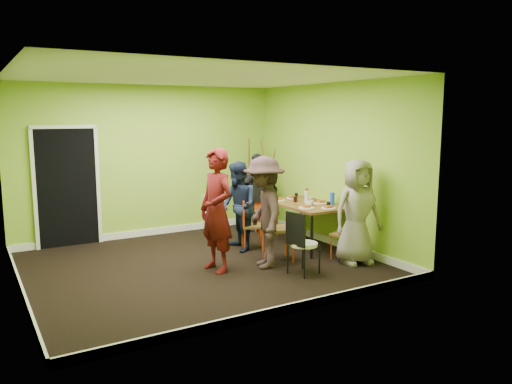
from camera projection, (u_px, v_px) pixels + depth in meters
ground at (201, 265)px, 7.58m from camera, size 5.00×5.00×0.00m
room_walls at (197, 201)px, 7.46m from camera, size 5.04×4.54×2.82m
dining_table at (306, 206)px, 8.61m from camera, size 0.90×1.50×0.75m
chair_left_far at (248, 221)px, 8.42m from camera, size 0.46×0.45×0.86m
chair_left_near at (273, 223)px, 7.73m from camera, size 0.55×0.55×1.07m
chair_back_end at (264, 197)px, 9.60m from camera, size 0.49×0.54×0.97m
chair_front_end at (349, 230)px, 7.77m from camera, size 0.44×0.44×0.86m
chair_bentwood at (301, 240)px, 7.05m from camera, size 0.43×0.42×0.92m
easel at (261, 183)px, 10.16m from camera, size 0.72×0.68×1.80m
plate_near_left at (278, 200)px, 8.87m from camera, size 0.24×0.24×0.01m
plate_near_right at (307, 208)px, 8.16m from camera, size 0.26×0.26×0.01m
plate_far_back at (292, 198)px, 9.10m from camera, size 0.22×0.22×0.01m
plate_far_front at (328, 208)px, 8.13m from camera, size 0.24×0.24×0.01m
plate_wall_back at (313, 201)px, 8.77m from camera, size 0.24×0.24×0.01m
plate_wall_front at (321, 203)px, 8.61m from camera, size 0.27×0.27×0.01m
thermos at (306, 197)px, 8.61m from camera, size 0.06×0.06×0.22m
blue_bottle at (332, 198)px, 8.46m from camera, size 0.08×0.08×0.21m
orange_bottle at (297, 200)px, 8.74m from camera, size 0.04×0.04×0.07m
glass_mid at (295, 199)px, 8.74m from camera, size 0.06×0.06×0.09m
glass_back at (296, 196)px, 9.08m from camera, size 0.06×0.06×0.10m
glass_front at (328, 205)px, 8.18m from camera, size 0.07×0.07×0.10m
cup_a at (310, 203)px, 8.32m from camera, size 0.13×0.13×0.10m
cup_b at (311, 199)px, 8.76m from camera, size 0.09×0.09×0.08m
person_standing at (217, 210)px, 7.19m from camera, size 0.53×0.71×1.79m
person_left_far at (238, 206)px, 8.31m from camera, size 0.64×0.78×1.50m
person_left_near at (264, 212)px, 7.38m from camera, size 0.93×1.22×1.66m
person_back_end at (258, 192)px, 9.72m from camera, size 0.91×0.42×1.52m
person_front_end at (357, 212)px, 7.57m from camera, size 0.85×0.61×1.61m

